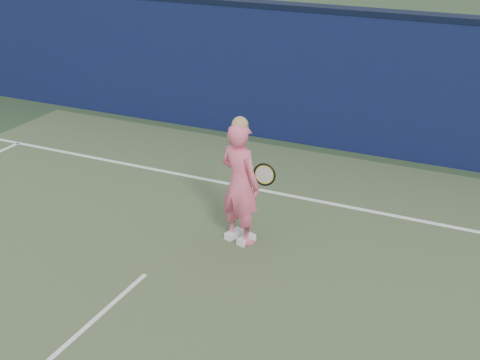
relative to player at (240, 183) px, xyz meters
The scene contains 6 objects.
ground 2.60m from the player, 106.69° to the right, with size 80.00×80.00×0.00m, color #263C25.
backstop_wall 4.23m from the player, 99.63° to the left, with size 24.00×0.40×2.50m, color #0C1436.
wall_cap 4.53m from the player, 99.63° to the left, with size 24.00×0.42×0.10m, color black.
player is the anchor object (origin of this frame).
racket 0.45m from the player, 70.94° to the left, with size 0.61×0.18×0.33m.
court_lines 2.90m from the player, 104.74° to the right, with size 11.00×12.04×0.01m.
Camera 1 is at (4.20, -5.10, 4.56)m, focal length 50.00 mm.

